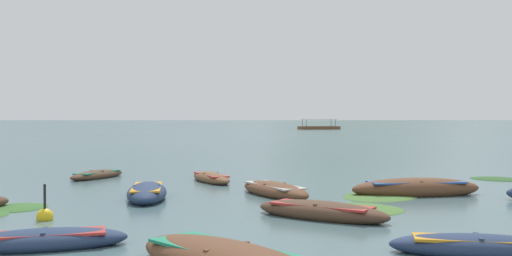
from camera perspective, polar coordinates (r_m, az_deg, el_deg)
name	(u,v)px	position (r m, az deg, el deg)	size (l,w,h in m)	color
ground_plane	(299,120)	(1506.19, 4.32, 0.82)	(6000.00, 6000.00, 0.00)	slate
mountain_1	(113,53)	(2604.32, -13.99, 7.22)	(2510.45, 2510.45, 579.45)	slate
mountain_2	(332,63)	(2236.31, 7.51, 6.45)	(1270.77, 1270.77, 437.04)	slate
rowboat_1	(478,247)	(11.10, 21.21, -10.94)	(3.18, 1.22, 0.47)	navy
rowboat_2	(147,193)	(17.73, -10.77, -6.33)	(1.86, 3.62, 0.59)	navy
rowboat_4	(97,175)	(24.33, -15.48, -4.51)	(1.87, 3.17, 0.41)	#4C3323
rowboat_6	(416,188)	(18.94, 15.60, -5.79)	(4.37, 2.12, 0.69)	brown
rowboat_7	(44,240)	(11.61, -20.28, -10.42)	(3.21, 2.00, 0.46)	navy
rowboat_8	(211,178)	(22.15, -4.49, -4.97)	(2.31, 3.14, 0.47)	brown
rowboat_9	(321,211)	(14.17, 6.51, -8.23)	(3.58, 2.64, 0.53)	#4C3323
rowboat_10	(275,190)	(18.22, 1.85, -6.18)	(2.88, 3.66, 0.53)	brown
ferry_2	(319,127)	(132.83, 6.26, 0.06)	(9.90, 6.29, 2.54)	brown
mooring_buoy	(45,216)	(14.73, -20.22, -8.21)	(0.40, 0.40, 0.98)	yellow
weed_patch_0	(381,196)	(18.44, 12.28, -6.64)	(3.00, 2.16, 0.14)	#477033
weed_patch_1	(354,209)	(15.66, 9.74, -7.98)	(2.37, 2.63, 0.14)	#477033
weed_patch_2	(497,179)	(24.97, 22.79, -4.71)	(1.67, 2.05, 0.14)	#2D5628
weed_patch_4	(17,208)	(16.97, -22.63, -7.34)	(1.57, 1.71, 0.14)	#38662D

